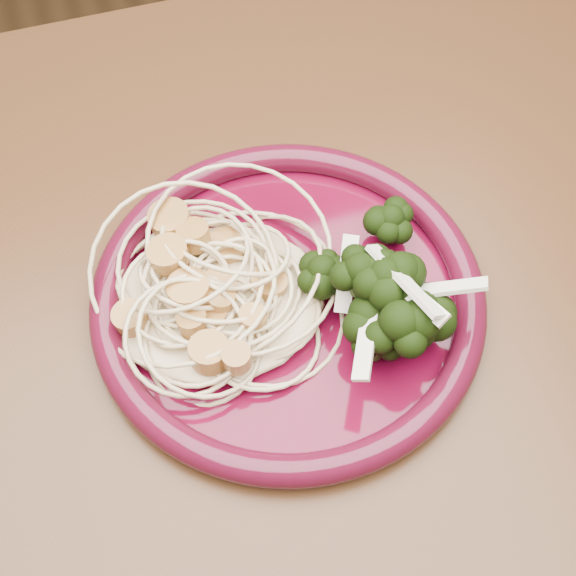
{
  "coord_description": "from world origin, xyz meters",
  "views": [
    {
      "loc": [
        -0.09,
        -0.18,
        1.19
      ],
      "look_at": [
        -0.01,
        0.08,
        0.77
      ],
      "focal_mm": 50.0,
      "sensor_mm": 36.0,
      "label": 1
    }
  ],
  "objects": [
    {
      "name": "dinner_plate",
      "position": [
        -0.01,
        0.08,
        0.76
      ],
      "size": [
        0.3,
        0.3,
        0.02
      ],
      "rotation": [
        0.0,
        0.0,
        -0.2
      ],
      "color": "#4A051A",
      "rests_on": "dining_table"
    },
    {
      "name": "scallop_cluster",
      "position": [
        -0.05,
        0.09,
        0.81
      ],
      "size": [
        0.15,
        0.15,
        0.04
      ],
      "primitive_type": null,
      "rotation": [
        0.0,
        0.0,
        -0.2
      ],
      "color": "#B78240",
      "rests_on": "spaghetti_pile"
    },
    {
      "name": "broccoli_pile",
      "position": [
        0.05,
        0.07,
        0.78
      ],
      "size": [
        0.11,
        0.16,
        0.05
      ],
      "primitive_type": "ellipsoid",
      "rotation": [
        0.0,
        0.0,
        -0.2
      ],
      "color": "black",
      "rests_on": "dinner_plate"
    },
    {
      "name": "dining_table",
      "position": [
        0.0,
        0.0,
        0.65
      ],
      "size": [
        1.2,
        0.8,
        0.75
      ],
      "color": "#472814",
      "rests_on": "ground"
    },
    {
      "name": "spaghetti_pile",
      "position": [
        -0.05,
        0.09,
        0.77
      ],
      "size": [
        0.16,
        0.14,
        0.03
      ],
      "primitive_type": "ellipsoid",
      "rotation": [
        0.0,
        0.0,
        -0.2
      ],
      "color": "#D0BC8E",
      "rests_on": "dinner_plate"
    },
    {
      "name": "onion_garnish",
      "position": [
        0.05,
        0.07,
        0.81
      ],
      "size": [
        0.08,
        0.1,
        0.05
      ],
      "primitive_type": null,
      "rotation": [
        0.0,
        0.0,
        -0.2
      ],
      "color": "beige",
      "rests_on": "broccoli_pile"
    }
  ]
}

